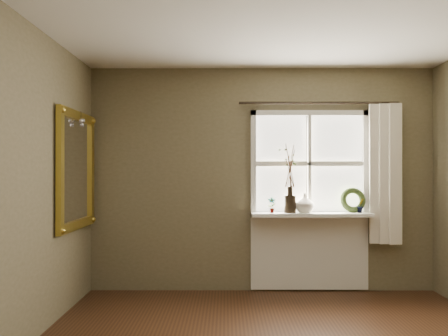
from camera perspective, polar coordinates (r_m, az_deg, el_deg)
wall_back at (r=5.17m, az=4.91°, el=-1.45°), size 4.00×0.10×2.60m
window_frame at (r=5.17m, az=11.06°, el=0.55°), size 1.36×0.06×1.24m
window_sill at (r=5.09m, az=11.30°, el=-5.98°), size 1.36×0.26×0.04m
window_apron at (r=5.26m, az=11.07°, el=-10.64°), size 1.36×0.04×0.88m
dark_jug at (r=5.04m, az=8.61°, el=-4.65°), size 0.18×0.18×0.20m
cream_vase at (r=5.06m, az=10.49°, el=-4.52°), size 0.26×0.26×0.22m
wreath at (r=5.23m, az=16.48°, el=-4.38°), size 0.30×0.14×0.30m
potted_plant_left at (r=5.01m, az=6.25°, el=-4.82°), size 0.10×0.07×0.18m
potted_plant_right at (r=5.22m, az=17.37°, el=-4.71°), size 0.11×0.10×0.16m
curtain at (r=5.30m, az=20.22°, el=-0.70°), size 0.36×0.12×1.59m
curtain_rod at (r=5.19m, az=12.27°, el=8.31°), size 1.84×0.03×0.03m
gilt_mirror at (r=4.76m, az=-18.69°, el=-0.23°), size 0.10×1.02×1.21m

